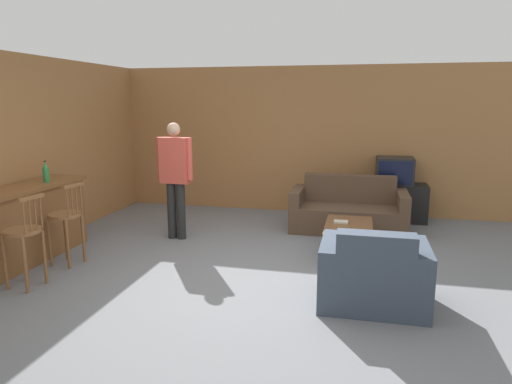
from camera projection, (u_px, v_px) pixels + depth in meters
name	position (u px, v px, depth m)	size (l,w,h in m)	color
ground_plane	(250.00, 281.00, 5.13)	(24.00, 24.00, 0.00)	slate
wall_back	(296.00, 140.00, 8.21)	(9.40, 0.08, 2.60)	#9E6B3D
wall_left	(59.00, 148.00, 6.78)	(0.08, 8.49, 2.60)	#9E6B3D
bar_counter	(4.00, 231.00, 5.35)	(0.55, 2.59, 0.96)	brown
bar_chair_near	(24.00, 238.00, 4.86)	(0.42, 0.42, 1.02)	brown
bar_chair_mid	(66.00, 221.00, 5.56)	(0.43, 0.43, 1.02)	brown
couch_far	(348.00, 211.00, 7.13)	(1.76, 0.86, 0.83)	#4C3828
armchair_near	(373.00, 277.00, 4.46)	(1.03, 0.82, 0.81)	#384251
coffee_table	(349.00, 229.00, 5.95)	(0.61, 1.03, 0.40)	brown
tv_unit	(393.00, 202.00, 7.70)	(1.10, 0.50, 0.63)	black
tv	(395.00, 171.00, 7.60)	(0.60, 0.52, 0.45)	black
bottle	(46.00, 172.00, 5.87)	(0.08, 0.08, 0.28)	#2D7F3D
book_on_table	(341.00, 222.00, 6.05)	(0.19, 0.14, 0.02)	#B7AD99
person_by_window	(175.00, 174.00, 6.55)	(0.54, 0.19, 1.69)	black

